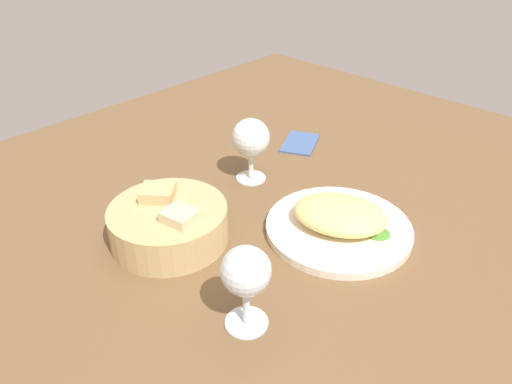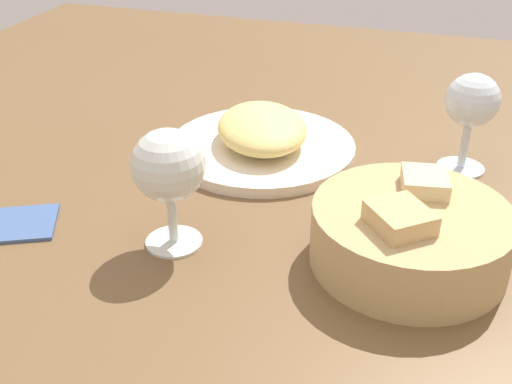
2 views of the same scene
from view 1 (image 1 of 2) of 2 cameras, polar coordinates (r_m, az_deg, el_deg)
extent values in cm
cube|color=brown|center=(88.48, 6.05, -3.37)|extent=(140.00, 140.00, 2.00)
cylinder|color=white|center=(84.68, 9.62, -4.11)|extent=(24.65, 24.65, 1.40)
ellipsoid|color=#EFD479|center=(83.05, 9.79, -2.53)|extent=(18.93, 16.90, 4.28)
cone|color=#47872E|center=(83.11, 13.96, -4.34)|extent=(4.16, 4.16, 1.25)
cylinder|color=tan|center=(81.59, -10.08, -3.68)|extent=(19.33, 19.33, 6.13)
cube|color=tan|center=(83.21, -11.20, -1.10)|extent=(7.26, 7.19, 5.40)
cube|color=beige|center=(77.19, -8.72, -3.73)|extent=(5.66, 5.25, 4.97)
cylinder|color=silver|center=(98.40, -0.59, 1.71)|extent=(5.94, 5.94, 0.60)
cylinder|color=silver|center=(97.04, -0.59, 3.10)|extent=(1.00, 1.00, 4.85)
sphere|color=silver|center=(94.22, -0.62, 6.36)|extent=(7.39, 7.39, 7.39)
cylinder|color=silver|center=(68.25, -1.10, -14.79)|extent=(5.90, 5.90, 0.60)
cylinder|color=silver|center=(66.09, -1.13, -13.01)|extent=(1.00, 1.00, 5.40)
sphere|color=silver|center=(61.99, -1.19, -9.12)|extent=(6.54, 6.54, 6.54)
cube|color=#415D93|center=(112.50, 5.14, 5.78)|extent=(11.12, 12.96, 0.80)
camera|label=2|loc=(1.15, -30.34, 22.10)|focal=44.58mm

